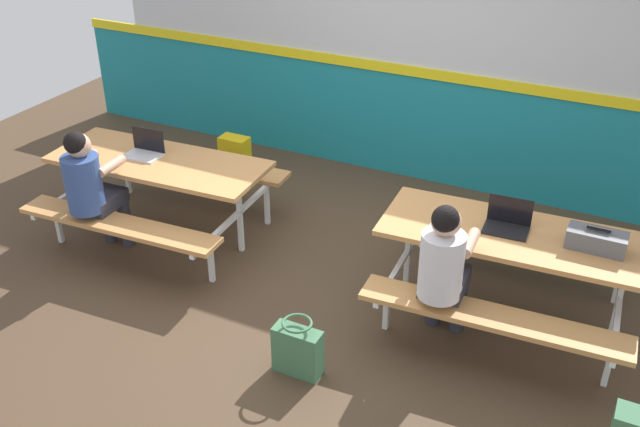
% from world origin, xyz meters
% --- Properties ---
extents(ground_plane, '(10.00, 10.00, 0.02)m').
position_xyz_m(ground_plane, '(0.00, 0.00, -0.01)').
color(ground_plane, '#4C3826').
extents(accent_backdrop, '(8.00, 0.14, 2.60)m').
position_xyz_m(accent_backdrop, '(0.00, 2.21, 1.25)').
color(accent_backdrop, teal).
rests_on(accent_backdrop, ground).
extents(picnic_table_left, '(1.96, 1.65, 0.74)m').
position_xyz_m(picnic_table_left, '(-1.53, 0.09, 0.58)').
color(picnic_table_left, tan).
rests_on(picnic_table_left, ground).
extents(picnic_table_right, '(1.96, 1.65, 0.74)m').
position_xyz_m(picnic_table_right, '(1.53, 0.24, 0.58)').
color(picnic_table_right, tan).
rests_on(picnic_table_right, ground).
extents(student_nearer, '(0.38, 0.53, 1.21)m').
position_xyz_m(student_nearer, '(-1.79, -0.48, 0.71)').
color(student_nearer, '#2D2D38').
rests_on(student_nearer, ground).
extents(student_further, '(0.38, 0.53, 1.21)m').
position_xyz_m(student_further, '(1.19, -0.34, 0.71)').
color(student_further, '#2D2D38').
rests_on(student_further, ground).
extents(laptop_silver, '(0.33, 0.24, 0.22)m').
position_xyz_m(laptop_silver, '(-1.69, 0.12, 0.79)').
color(laptop_silver, silver).
rests_on(laptop_silver, picnic_table_left).
extents(laptop_dark, '(0.33, 0.24, 0.22)m').
position_xyz_m(laptop_dark, '(1.46, 0.27, 0.79)').
color(laptop_dark, black).
rests_on(laptop_dark, picnic_table_right).
extents(toolbox_grey, '(0.40, 0.18, 0.18)m').
position_xyz_m(toolbox_grey, '(2.08, 0.27, 0.81)').
color(toolbox_grey, '#595B60').
rests_on(toolbox_grey, picnic_table_right).
extents(tote_bag_bright, '(0.34, 0.21, 0.43)m').
position_xyz_m(tote_bag_bright, '(0.41, -1.02, 0.19)').
color(tote_bag_bright, '#3F724C').
rests_on(tote_bag_bright, ground).
extents(satchel_spare, '(0.30, 0.22, 0.44)m').
position_xyz_m(satchel_spare, '(-1.58, 1.37, 0.22)').
color(satchel_spare, yellow).
rests_on(satchel_spare, ground).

